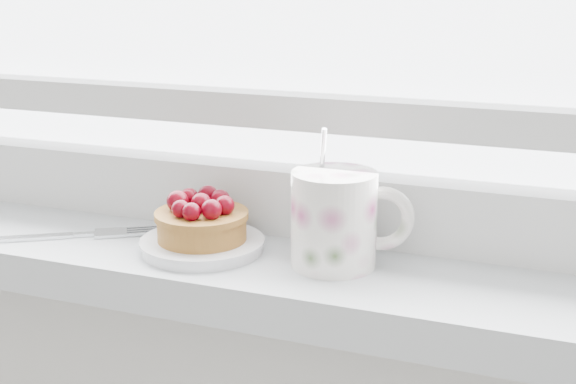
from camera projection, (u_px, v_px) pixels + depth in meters
The scene contains 4 objects.
saucer at pixel (202, 245), 0.80m from camera, with size 0.12×0.12×0.01m, color white.
raspberry_tart at pixel (202, 219), 0.79m from camera, with size 0.09×0.09×0.05m.
floral_mug at pixel (337, 217), 0.75m from camera, with size 0.12×0.10×0.13m.
fork at pixel (55, 236), 0.83m from camera, with size 0.19×0.13×0.00m.
Camera 1 is at (0.29, 1.21, 1.22)m, focal length 50.00 mm.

